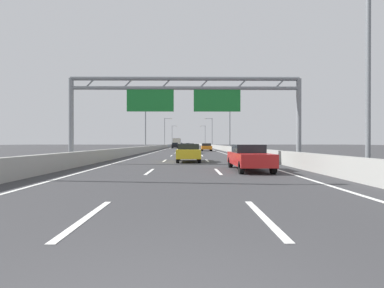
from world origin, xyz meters
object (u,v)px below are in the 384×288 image
object	(u,v)px
sign_gantry	(185,97)
orange_car	(206,147)
blue_car	(188,145)
yellow_car	(189,152)
streetlamp_left_near	(0,48)
streetlamp_right_near	(363,49)
silver_car	(188,148)
streetlamp_right_far	(211,131)
streetlamp_right_mid	(229,122)
black_car	(175,145)
streetlamp_left_distant	(173,134)
box_truck	(177,142)
white_car	(181,145)
streetlamp_left_mid	(147,121)
streetlamp_right_distant	(205,134)
red_car	(249,157)
streetlamp_left_far	(165,131)

from	to	relation	value
sign_gantry	orange_car	bearing A→B (deg)	83.68
blue_car	yellow_car	distance (m)	86.84
streetlamp_left_near	streetlamp_right_near	xyz separation A→B (m)	(14.93, 0.00, 0.00)
silver_car	streetlamp_right_far	bearing A→B (deg)	81.53
streetlamp_right_mid	blue_car	bearing A→B (deg)	97.54
streetlamp_right_near	black_car	xyz separation A→B (m)	(-11.08, 65.59, -4.61)
sign_gantry	streetlamp_left_distant	bearing A→B (deg)	93.88
silver_car	box_truck	bearing A→B (deg)	94.45
sign_gantry	white_car	bearing A→B (deg)	91.98
streetlamp_left_mid	streetlamp_right_distant	bearing A→B (deg)	79.30
red_car	streetlamp_left_mid	bearing A→B (deg)	107.25
streetlamp_left_distant	streetlamp_right_distant	distance (m)	14.93
silver_car	streetlamp_right_near	bearing A→B (deg)	-76.15
sign_gantry	silver_car	distance (m)	21.32
streetlamp_right_far	white_car	xyz separation A→B (m)	(-10.83, 26.13, -4.63)
white_car	sign_gantry	bearing A→B (deg)	-88.02
streetlamp_right_mid	streetlamp_right_far	size ratio (longest dim) A/B	1.00
sign_gantry	streetlamp_right_far	xyz separation A→B (m)	(7.49, 70.17, 0.56)
sign_gantry	streetlamp_left_mid	bearing A→B (deg)	103.63
black_car	silver_car	bearing A→B (deg)	-84.03
silver_car	streetlamp_left_mid	bearing A→B (deg)	127.95
streetlamp_left_distant	blue_car	bearing A→B (deg)	-70.83
white_car	orange_car	size ratio (longest dim) A/B	0.99
streetlamp_right_near	streetlamp_left_mid	xyz separation A→B (m)	(-14.93, 39.50, 0.00)
streetlamp_right_mid	orange_car	world-z (taller)	streetlamp_right_mid
streetlamp_left_distant	black_car	distance (m)	53.25
streetlamp_left_far	black_car	distance (m)	14.69
streetlamp_right_mid	streetlamp_right_distant	distance (m)	79.00
blue_car	box_truck	distance (m)	19.31
streetlamp_left_far	white_car	size ratio (longest dim) A/B	2.30
sign_gantry	black_car	world-z (taller)	sign_gantry
blue_car	white_car	xyz separation A→B (m)	(-3.12, 7.41, 0.05)
black_car	red_car	xyz separation A→B (m)	(7.21, -61.70, -0.05)
orange_car	black_car	bearing A→B (deg)	105.83
sign_gantry	red_car	distance (m)	7.37
streetlamp_left_near	silver_car	xyz separation A→B (m)	(7.60, 29.76, -4.65)
streetlamp_right_near	streetlamp_left_far	world-z (taller)	same
streetlamp_left_distant	white_car	distance (m)	14.73
streetlamp_left_near	streetlamp_left_distant	size ratio (longest dim) A/B	1.00
yellow_car	box_truck	xyz separation A→B (m)	(-3.91, 67.86, 0.90)
streetlamp_right_mid	red_car	world-z (taller)	streetlamp_right_mid
streetlamp_right_mid	white_car	xyz separation A→B (m)	(-10.83, 65.63, -4.63)
streetlamp_left_far	box_truck	bearing A→B (deg)	-3.78
sign_gantry	streetlamp_left_far	xyz separation A→B (m)	(-7.44, 70.17, 0.56)
streetlamp_right_distant	white_car	xyz separation A→B (m)	(-10.83, -13.37, -4.63)
streetlamp_left_near	streetlamp_left_mid	world-z (taller)	same
streetlamp_right_near	streetlamp_left_mid	bearing A→B (deg)	110.71
blue_car	red_car	xyz separation A→B (m)	(3.83, -93.84, 0.01)
orange_car	streetlamp_right_distant	bearing A→B (deg)	87.08
blue_car	red_car	bearing A→B (deg)	-87.66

